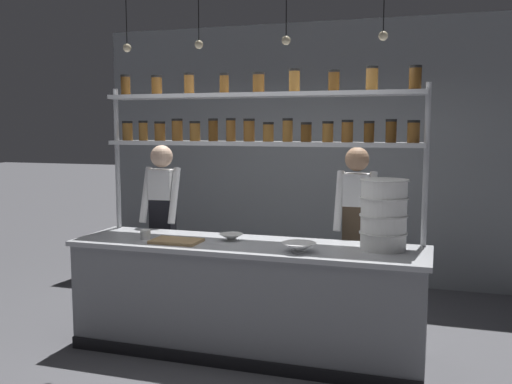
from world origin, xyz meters
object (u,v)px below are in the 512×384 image
cutting_board (176,241)px  prep_bowl_near_left (231,237)px  prep_bowl_center_front (299,248)px  container_stack (384,214)px  chef_left (163,219)px  serving_cup_front (145,234)px  spice_shelf_unit (259,125)px  chef_center (356,227)px

cutting_board → prep_bowl_near_left: (0.40, 0.21, 0.02)m
prep_bowl_center_front → container_stack: bearing=25.9°
chef_left → prep_bowl_center_front: bearing=-32.5°
prep_bowl_near_left → serving_cup_front: 0.73m
chef_left → container_stack: bearing=-18.6°
spice_shelf_unit → cutting_board: size_ratio=7.01×
cutting_board → serving_cup_front: bearing=171.9°
cutting_board → serving_cup_front: 0.31m
chef_center → serving_cup_front: chef_center is taller
container_stack → cutting_board: (-1.65, -0.24, -0.26)m
chef_center → prep_bowl_near_left: bearing=-145.3°
cutting_board → chef_left: bearing=124.0°
chef_center → container_stack: size_ratio=3.08×
chef_left → chef_center: chef_left is taller
cutting_board → container_stack: bearing=8.3°
chef_center → prep_bowl_center_front: 0.97m
prep_bowl_center_front → serving_cup_front: bearing=176.0°
chef_left → spice_shelf_unit: bearing=-20.3°
prep_bowl_center_front → prep_bowl_near_left: bearing=157.8°
chef_left → serving_cup_front: size_ratio=19.55×
chef_left → container_stack: 2.22m
cutting_board → spice_shelf_unit: bearing=39.1°
prep_bowl_center_front → serving_cup_front: (-1.36, 0.09, 0.00)m
prep_bowl_near_left → serving_cup_front: size_ratio=2.36×
cutting_board → prep_bowl_center_front: bearing=-2.7°
chef_center → cutting_board: chef_center is taller
serving_cup_front → spice_shelf_unit: bearing=25.5°
container_stack → prep_bowl_center_front: (-0.60, -0.29, -0.24)m
spice_shelf_unit → chef_center: spice_shelf_unit is taller
spice_shelf_unit → chef_left: 1.44m
serving_cup_front → container_stack: bearing=5.8°
serving_cup_front → chef_left: bearing=105.7°
prep_bowl_center_front → serving_cup_front: size_ratio=3.08×
spice_shelf_unit → chef_left: size_ratio=1.66×
prep_bowl_near_left → prep_bowl_center_front: 0.70m
prep_bowl_near_left → serving_cup_front: (-0.71, -0.17, 0.01)m
chef_left → cutting_board: 0.91m
spice_shelf_unit → prep_bowl_near_left: bearing=-123.6°
chef_left → prep_bowl_center_front: 1.75m
chef_center → prep_bowl_near_left: chef_center is taller
container_stack → serving_cup_front: (-1.96, -0.20, -0.23)m
chef_left → prep_bowl_near_left: bearing=-35.9°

